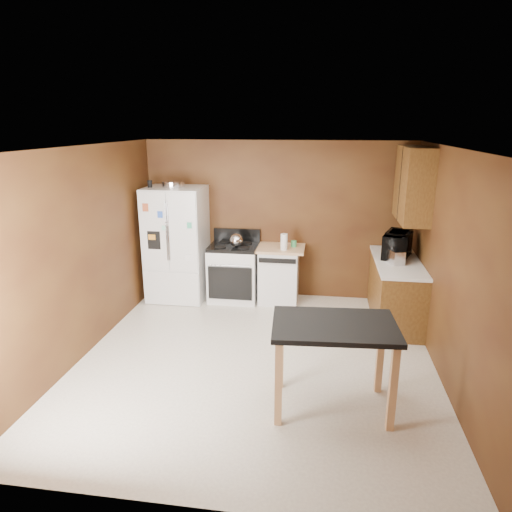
% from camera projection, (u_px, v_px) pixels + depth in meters
% --- Properties ---
extents(floor, '(4.50, 4.50, 0.00)m').
position_uv_depth(floor, '(256.00, 360.00, 5.51)').
color(floor, white).
rests_on(floor, ground).
extents(ceiling, '(4.50, 4.50, 0.00)m').
position_uv_depth(ceiling, '(256.00, 147.00, 4.80)').
color(ceiling, white).
rests_on(ceiling, ground).
extents(wall_back, '(4.20, 0.00, 4.20)m').
position_uv_depth(wall_back, '(277.00, 220.00, 7.29)').
color(wall_back, '#563616').
rests_on(wall_back, ground).
extents(wall_front, '(4.20, 0.00, 4.20)m').
position_uv_depth(wall_front, '(206.00, 358.00, 3.02)').
color(wall_front, '#563616').
rests_on(wall_front, ground).
extents(wall_left, '(0.00, 4.50, 4.50)m').
position_uv_depth(wall_left, '(83.00, 253.00, 5.45)').
color(wall_left, '#563616').
rests_on(wall_left, ground).
extents(wall_right, '(0.00, 4.50, 4.50)m').
position_uv_depth(wall_right, '(450.00, 269.00, 4.86)').
color(wall_right, '#563616').
rests_on(wall_right, ground).
extents(roasting_pan, '(0.35, 0.35, 0.09)m').
position_uv_depth(roasting_pan, '(173.00, 184.00, 7.01)').
color(roasting_pan, silver).
rests_on(roasting_pan, refrigerator).
extents(pen_cup, '(0.07, 0.07, 0.11)m').
position_uv_depth(pen_cup, '(150.00, 184.00, 6.95)').
color(pen_cup, black).
rests_on(pen_cup, refrigerator).
extents(kettle, '(0.21, 0.21, 0.21)m').
position_uv_depth(kettle, '(236.00, 240.00, 7.04)').
color(kettle, silver).
rests_on(kettle, gas_range).
extents(paper_towel, '(0.14, 0.14, 0.25)m').
position_uv_depth(paper_towel, '(284.00, 242.00, 6.92)').
color(paper_towel, white).
rests_on(paper_towel, dishwasher).
extents(green_canister, '(0.11, 0.11, 0.10)m').
position_uv_depth(green_canister, '(294.00, 244.00, 7.11)').
color(green_canister, '#43AF62').
rests_on(green_canister, dishwasher).
extents(toaster, '(0.23, 0.29, 0.19)m').
position_uv_depth(toaster, '(396.00, 257.00, 6.21)').
color(toaster, silver).
rests_on(toaster, right_cabinets).
extents(microwave, '(0.58, 0.70, 0.33)m').
position_uv_depth(microwave, '(397.00, 246.00, 6.50)').
color(microwave, black).
rests_on(microwave, right_cabinets).
extents(refrigerator, '(0.90, 0.80, 1.80)m').
position_uv_depth(refrigerator, '(177.00, 244.00, 7.24)').
color(refrigerator, white).
rests_on(refrigerator, ground).
extents(gas_range, '(0.76, 0.68, 1.10)m').
position_uv_depth(gas_range, '(234.00, 272.00, 7.29)').
color(gas_range, white).
rests_on(gas_range, ground).
extents(dishwasher, '(0.78, 0.63, 0.89)m').
position_uv_depth(dishwasher, '(279.00, 274.00, 7.22)').
color(dishwasher, white).
rests_on(dishwasher, ground).
extents(right_cabinets, '(0.63, 1.58, 2.45)m').
position_uv_depth(right_cabinets, '(401.00, 259.00, 6.40)').
color(right_cabinets, brown).
rests_on(right_cabinets, ground).
extents(island, '(1.23, 0.87, 0.91)m').
position_uv_depth(island, '(334.00, 337.00, 4.39)').
color(island, black).
rests_on(island, ground).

